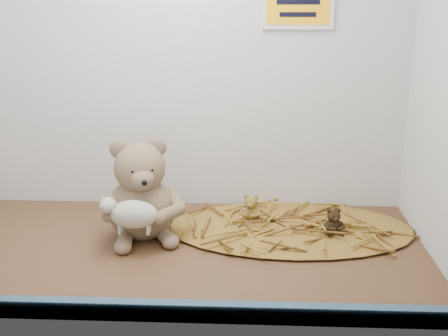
{
  "coord_description": "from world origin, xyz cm",
  "views": [
    {
      "loc": [
        18.06,
        -118.36,
        58.21
      ],
      "look_at": [
        12.56,
        2.21,
        19.54
      ],
      "focal_mm": 45.0,
      "sensor_mm": 36.0,
      "label": 1
    }
  ],
  "objects_px": {
    "toy_lamb": "(134,214)",
    "mini_teddy_brown": "(333,220)",
    "mini_teddy_tan": "(251,207)",
    "main_teddy": "(140,189)"
  },
  "relations": [
    {
      "from": "toy_lamb",
      "to": "mini_teddy_tan",
      "type": "bearing_deg",
      "value": 33.6
    },
    {
      "from": "main_teddy",
      "to": "mini_teddy_brown",
      "type": "distance_m",
      "value": 0.47
    },
    {
      "from": "toy_lamb",
      "to": "mini_teddy_brown",
      "type": "height_order",
      "value": "toy_lamb"
    },
    {
      "from": "mini_teddy_tan",
      "to": "toy_lamb",
      "type": "bearing_deg",
      "value": -132.87
    },
    {
      "from": "main_teddy",
      "to": "toy_lamb",
      "type": "xyz_separation_m",
      "value": [
        -0.0,
        -0.09,
        -0.03
      ]
    },
    {
      "from": "main_teddy",
      "to": "mini_teddy_tan",
      "type": "xyz_separation_m",
      "value": [
        0.27,
        0.09,
        -0.08
      ]
    },
    {
      "from": "main_teddy",
      "to": "mini_teddy_tan",
      "type": "relative_size",
      "value": 3.57
    },
    {
      "from": "toy_lamb",
      "to": "mini_teddy_brown",
      "type": "relative_size",
      "value": 2.19
    },
    {
      "from": "main_teddy",
      "to": "mini_teddy_tan",
      "type": "height_order",
      "value": "main_teddy"
    },
    {
      "from": "mini_teddy_brown",
      "to": "mini_teddy_tan",
      "type": "bearing_deg",
      "value": 144.82
    }
  ]
}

